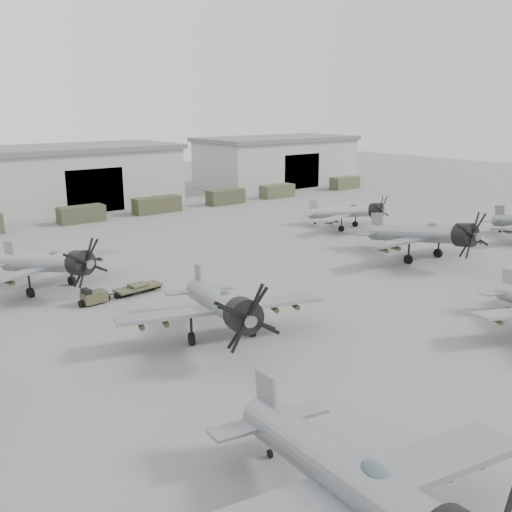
{
  "coord_description": "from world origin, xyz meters",
  "views": [
    {
      "loc": [
        -30.44,
        -18.93,
        14.27
      ],
      "look_at": [
        -3.01,
        15.96,
        2.5
      ],
      "focal_mm": 40.0,
      "sensor_mm": 36.0,
      "label": 1
    }
  ],
  "objects": [
    {
      "name": "hangar_center",
      "position": [
        0.0,
        61.96,
        4.37
      ],
      "size": [
        29.0,
        14.8,
        8.7
      ],
      "color": "#A9AA9F",
      "rests_on": "ground"
    },
    {
      "name": "support_truck_5",
      "position": [
        17.99,
        50.0,
        1.08
      ],
      "size": [
        5.81,
        2.2,
        2.16
      ],
      "primitive_type": "cube",
      "color": "#3B3E28",
      "rests_on": "ground"
    },
    {
      "name": "aircraft_far_0",
      "position": [
        -16.56,
        24.76,
        2.28
      ],
      "size": [
        12.58,
        11.33,
        5.02
      ],
      "rotation": [
        0.0,
        0.0,
        0.28
      ],
      "color": "#92949A",
      "rests_on": "ground"
    },
    {
      "name": "ground",
      "position": [
        0.0,
        0.0,
        0.0
      ],
      "size": [
        220.0,
        220.0,
        0.0
      ],
      "primitive_type": "plane",
      "color": "#62625F",
      "rests_on": "ground"
    },
    {
      "name": "aircraft_mid_1",
      "position": [
        -11.61,
        8.35,
        2.39
      ],
      "size": [
        13.09,
        11.79,
        5.25
      ],
      "rotation": [
        0.0,
        0.0,
        -0.31
      ],
      "color": "gray",
      "rests_on": "ground"
    },
    {
      "name": "aircraft_near_0",
      "position": [
        -18.18,
        -8.71,
        2.55
      ],
      "size": [
        14.15,
        12.73,
        5.61
      ],
      "rotation": [
        0.0,
        0.0,
        -0.19
      ],
      "color": "gray",
      "rests_on": "ground"
    },
    {
      "name": "support_truck_3",
      "position": [
        -4.16,
        50.0,
        1.03
      ],
      "size": [
        5.72,
        2.2,
        2.05
      ],
      "primitive_type": "cube",
      "color": "#3A3E29",
      "rests_on": "ground"
    },
    {
      "name": "support_truck_4",
      "position": [
        6.52,
        50.0,
        1.08
      ],
      "size": [
        6.61,
        2.2,
        2.15
      ],
      "primitive_type": "cube",
      "color": "#3D3E28",
      "rests_on": "ground"
    },
    {
      "name": "aircraft_mid_2",
      "position": [
        14.31,
        12.14,
        2.55
      ],
      "size": [
        14.03,
        12.63,
        5.6
      ],
      "rotation": [
        0.0,
        0.0,
        -0.07
      ],
      "color": "gray",
      "rests_on": "ground"
    },
    {
      "name": "tug_trailer",
      "position": [
        -13.76,
        20.01,
        0.49
      ],
      "size": [
        6.56,
        1.75,
        1.31
      ],
      "rotation": [
        0.0,
        0.0,
        0.08
      ],
      "color": "#3F3F29",
      "rests_on": "ground"
    },
    {
      "name": "support_truck_7",
      "position": [
        43.58,
        50.0,
        1.06
      ],
      "size": [
        5.5,
        2.2,
        2.11
      ],
      "primitive_type": "cube",
      "color": "#494B31",
      "rests_on": "ground"
    },
    {
      "name": "aircraft_far_1",
      "position": [
        19.26,
        26.35,
        2.05
      ],
      "size": [
        11.33,
        10.2,
        4.51
      ],
      "rotation": [
        0.0,
        0.0,
        0.24
      ],
      "color": "#A0A3A9",
      "rests_on": "ground"
    },
    {
      "name": "hangar_right",
      "position": [
        38.0,
        61.96,
        4.37
      ],
      "size": [
        29.0,
        14.8,
        8.7
      ],
      "color": "#A9AA9F",
      "rests_on": "ground"
    },
    {
      "name": "support_truck_6",
      "position": [
        28.03,
        50.0,
        1.02
      ],
      "size": [
        5.76,
        2.2,
        2.04
      ],
      "primitive_type": "cube",
      "color": "#444A30",
      "rests_on": "ground"
    }
  ]
}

